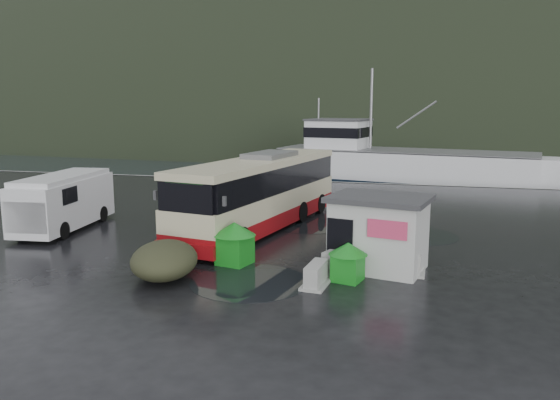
% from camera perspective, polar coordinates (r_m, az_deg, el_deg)
% --- Properties ---
extents(ground, '(160.00, 160.00, 0.00)m').
position_cam_1_polar(ground, '(22.18, -7.56, -5.10)').
color(ground, black).
rests_on(ground, ground).
extents(harbor_water, '(300.00, 180.00, 0.02)m').
position_cam_1_polar(harbor_water, '(130.31, 10.17, 7.37)').
color(harbor_water, black).
rests_on(harbor_water, ground).
extents(quay_edge, '(160.00, 0.60, 1.50)m').
position_cam_1_polar(quay_edge, '(41.11, 2.47, 1.99)').
color(quay_edge, '#999993').
rests_on(quay_edge, ground).
extents(headland, '(780.00, 540.00, 570.00)m').
position_cam_1_polar(headland, '(270.02, 14.15, 8.53)').
color(headland, black).
rests_on(headland, ground).
extents(coach_bus, '(5.51, 12.77, 3.51)m').
position_cam_1_polar(coach_bus, '(25.64, -2.01, -2.94)').
color(coach_bus, '#C0B791').
rests_on(coach_bus, ground).
extents(white_van, '(2.66, 6.32, 2.57)m').
position_cam_1_polar(white_van, '(27.30, -21.48, -2.84)').
color(white_van, silver).
rests_on(white_van, ground).
extents(waste_bin_left, '(1.14, 1.14, 1.29)m').
position_cam_1_polar(waste_bin_left, '(18.33, 7.06, -8.35)').
color(waste_bin_left, '#167E1D').
rests_on(waste_bin_left, ground).
extents(waste_bin_right, '(1.36, 1.36, 1.55)m').
position_cam_1_polar(waste_bin_right, '(20.08, -4.74, -6.66)').
color(waste_bin_right, '#167E1D').
rests_on(waste_bin_right, ground).
extents(dome_tent, '(2.98, 3.58, 1.21)m').
position_cam_1_polar(dome_tent, '(18.92, -11.92, -7.91)').
color(dome_tent, '#2F311D').
rests_on(dome_tent, ground).
extents(ticket_kiosk, '(3.83, 3.23, 2.62)m').
position_cam_1_polar(ticket_kiosk, '(19.75, 10.15, -7.08)').
color(ticket_kiosk, beige).
rests_on(ticket_kiosk, ground).
extents(jersey_barrier_a, '(1.40, 1.88, 0.85)m').
position_cam_1_polar(jersey_barrier_a, '(19.13, 6.20, -7.55)').
color(jersey_barrier_a, '#999993').
rests_on(jersey_barrier_a, ground).
extents(jersey_barrier_b, '(0.88, 1.54, 0.74)m').
position_cam_1_polar(jersey_barrier_b, '(17.76, 3.78, -8.90)').
color(jersey_barrier_b, '#999993').
rests_on(jersey_barrier_b, ground).
extents(jersey_barrier_c, '(0.86, 1.62, 0.79)m').
position_cam_1_polar(jersey_barrier_c, '(19.67, 13.76, -7.28)').
color(jersey_barrier_c, '#999993').
rests_on(jersey_barrier_c, ground).
extents(fishing_trawler, '(25.75, 10.59, 10.06)m').
position_cam_1_polar(fishing_trawler, '(47.70, 12.67, 2.87)').
color(fishing_trawler, silver).
rests_on(fishing_trawler, ground).
extents(puddles, '(16.66, 14.62, 0.01)m').
position_cam_1_polar(puddles, '(21.85, 2.13, -5.23)').
color(puddles, black).
rests_on(puddles, ground).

